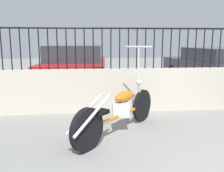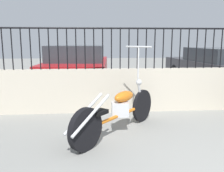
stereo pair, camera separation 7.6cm
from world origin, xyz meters
The scene contains 5 objects.
low_wall centered at (0.00, 3.00, 0.47)m, with size 9.71×0.18×0.95m.
fence_railing centered at (0.00, 3.00, 1.52)m, with size 9.71×0.04×0.87m.
motorcycle_orange centered at (-1.46, 1.58, 0.40)m, with size 1.58×1.81×1.46m.
car_red centered at (-2.27, 5.65, 0.71)m, with size 2.10×4.03×1.40m.
car_dark_grey centered at (2.29, 5.58, 0.67)m, with size 2.10×4.58×1.31m.
Camera 2 is at (-1.83, -2.33, 1.55)m, focal length 40.00 mm.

